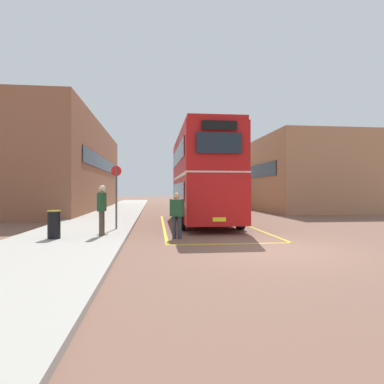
{
  "coord_description": "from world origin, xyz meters",
  "views": [
    {
      "loc": [
        -3.54,
        -9.28,
        1.77
      ],
      "look_at": [
        -1.34,
        9.55,
        1.66
      ],
      "focal_mm": 30.61,
      "sensor_mm": 36.0,
      "label": 1
    }
  ],
  "objects_px": {
    "single_deck_bus": "(216,191)",
    "pedestrian_waiting_near": "(102,206)",
    "bus_stop_sign": "(116,191)",
    "pedestrian_boarding": "(177,212)",
    "double_decker_bus": "(202,176)",
    "litter_bin": "(54,224)"
  },
  "relations": [
    {
      "from": "double_decker_bus",
      "to": "single_deck_bus",
      "type": "relative_size",
      "value": 1.18
    },
    {
      "from": "single_deck_bus",
      "to": "pedestrian_waiting_near",
      "type": "height_order",
      "value": "single_deck_bus"
    },
    {
      "from": "bus_stop_sign",
      "to": "single_deck_bus",
      "type": "bearing_deg",
      "value": 68.48
    },
    {
      "from": "pedestrian_waiting_near",
      "to": "bus_stop_sign",
      "type": "xyz_separation_m",
      "value": [
        0.27,
        2.07,
        0.54
      ]
    },
    {
      "from": "pedestrian_waiting_near",
      "to": "pedestrian_boarding",
      "type": "bearing_deg",
      "value": -1.46
    },
    {
      "from": "pedestrian_boarding",
      "to": "pedestrian_waiting_near",
      "type": "distance_m",
      "value": 2.69
    },
    {
      "from": "pedestrian_boarding",
      "to": "litter_bin",
      "type": "relative_size",
      "value": 1.76
    },
    {
      "from": "single_deck_bus",
      "to": "pedestrian_waiting_near",
      "type": "relative_size",
      "value": 4.64
    },
    {
      "from": "pedestrian_waiting_near",
      "to": "litter_bin",
      "type": "relative_size",
      "value": 1.9
    },
    {
      "from": "double_decker_bus",
      "to": "pedestrian_boarding",
      "type": "height_order",
      "value": "double_decker_bus"
    },
    {
      "from": "bus_stop_sign",
      "to": "pedestrian_boarding",
      "type": "bearing_deg",
      "value": -41.65
    },
    {
      "from": "single_deck_bus",
      "to": "pedestrian_boarding",
      "type": "distance_m",
      "value": 24.11
    },
    {
      "from": "litter_bin",
      "to": "bus_stop_sign",
      "type": "relative_size",
      "value": 0.36
    },
    {
      "from": "double_decker_bus",
      "to": "pedestrian_boarding",
      "type": "xyz_separation_m",
      "value": [
        -1.71,
        -5.45,
        -1.55
      ]
    },
    {
      "from": "double_decker_bus",
      "to": "single_deck_bus",
      "type": "bearing_deg",
      "value": 76.67
    },
    {
      "from": "single_deck_bus",
      "to": "pedestrian_boarding",
      "type": "height_order",
      "value": "single_deck_bus"
    },
    {
      "from": "single_deck_bus",
      "to": "pedestrian_waiting_near",
      "type": "bearing_deg",
      "value": -110.35
    },
    {
      "from": "pedestrian_boarding",
      "to": "pedestrian_waiting_near",
      "type": "bearing_deg",
      "value": 178.54
    },
    {
      "from": "pedestrian_boarding",
      "to": "litter_bin",
      "type": "xyz_separation_m",
      "value": [
        -4.16,
        -0.45,
        -0.35
      ]
    },
    {
      "from": "single_deck_bus",
      "to": "pedestrian_waiting_near",
      "type": "distance_m",
      "value": 24.84
    },
    {
      "from": "double_decker_bus",
      "to": "pedestrian_waiting_near",
      "type": "bearing_deg",
      "value": -129.24
    },
    {
      "from": "bus_stop_sign",
      "to": "double_decker_bus",
      "type": "bearing_deg",
      "value": 38.74
    }
  ]
}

